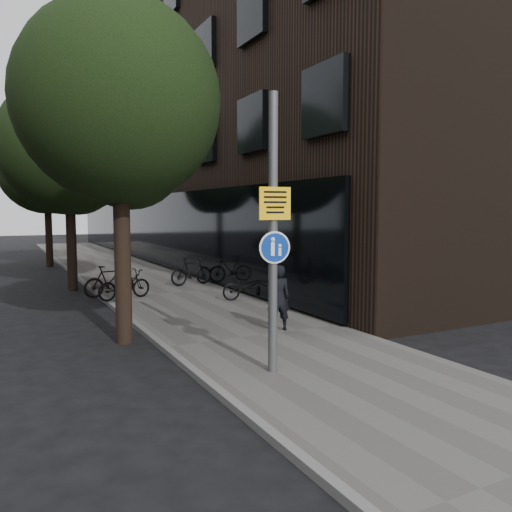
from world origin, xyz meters
TOP-DOWN VIEW (x-y plane):
  - ground at (0.00, 0.00)m, footprint 120.00×120.00m
  - sidewalk at (0.25, 10.00)m, footprint 4.50×60.00m
  - curb_edge at (-2.00, 10.00)m, footprint 0.15×60.00m
  - building_right_dark_brick at (8.50, 22.00)m, footprint 12.00×40.00m
  - street_tree_near at (-2.53, 4.64)m, footprint 4.40×4.40m
  - street_tree_mid at (-2.53, 13.14)m, footprint 5.00×5.00m
  - street_tree_far at (-2.53, 22.14)m, footprint 5.00×5.00m
  - signpost at (-0.79, 0.94)m, footprint 0.56×0.16m
  - pedestrian at (0.82, 3.53)m, footprint 0.65×0.51m
  - parked_bike_facade_near at (2.00, 7.53)m, footprint 1.72×0.88m
  - parked_bike_facade_far at (1.52, 11.40)m, footprint 1.82×0.78m
  - parked_bike_curb_near at (-1.48, 9.45)m, footprint 1.91×1.09m
  - parked_bike_curb_far at (-1.80, 10.18)m, footprint 1.79×0.80m

SIDE VIEW (x-z plane):
  - ground at x=0.00m, z-range 0.00..0.00m
  - sidewalk at x=0.25m, z-range 0.00..0.12m
  - curb_edge at x=-2.00m, z-range 0.00..0.13m
  - parked_bike_facade_near at x=2.00m, z-range 0.12..0.98m
  - parked_bike_curb_near at x=-1.48m, z-range 0.12..1.07m
  - parked_bike_curb_far at x=-1.80m, z-range 0.12..1.16m
  - parked_bike_facade_far at x=1.52m, z-range 0.12..1.18m
  - pedestrian at x=0.82m, z-range 0.12..1.68m
  - signpost at x=-0.79m, z-range 0.14..4.99m
  - street_tree_near at x=-2.53m, z-range 1.36..8.86m
  - street_tree_mid at x=-2.53m, z-range 1.21..9.01m
  - street_tree_far at x=-2.53m, z-range 1.21..9.01m
  - building_right_dark_brick at x=8.50m, z-range 0.00..18.00m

